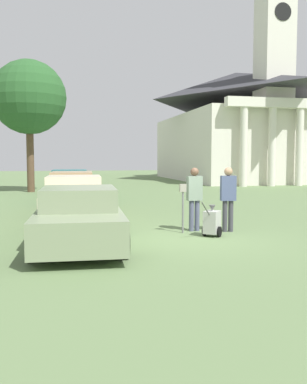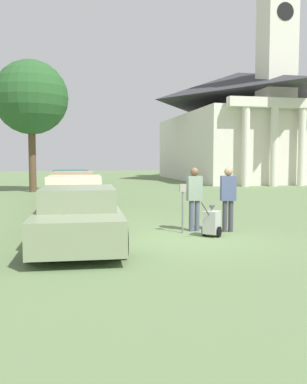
{
  "view_description": "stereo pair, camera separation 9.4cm",
  "coord_description": "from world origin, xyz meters",
  "px_view_note": "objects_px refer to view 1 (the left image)",
  "views": [
    {
      "loc": [
        -3.13,
        -10.55,
        2.09
      ],
      "look_at": [
        -0.52,
        1.56,
        1.1
      ],
      "focal_mm": 40.0,
      "sensor_mm": 36.0,
      "label": 1
    },
    {
      "loc": [
        -3.04,
        -10.57,
        2.09
      ],
      "look_at": [
        -0.52,
        1.56,
        1.1
      ],
      "focal_mm": 40.0,
      "sensor_mm": 36.0,
      "label": 2
    }
  ],
  "objects_px": {
    "parking_meter": "(183,199)",
    "equipment_cart": "(212,222)",
    "parked_car_sage": "(79,218)",
    "person_worker": "(194,195)",
    "parked_car_cream": "(74,200)",
    "person_supervisor": "(228,195)",
    "parked_car_white": "(69,183)",
    "church": "(237,122)",
    "parked_car_tan": "(72,193)",
    "parked_car_teal": "(70,187)"
  },
  "relations": [
    {
      "from": "parked_car_sage",
      "to": "parking_meter",
      "type": "bearing_deg",
      "value": 23.65
    },
    {
      "from": "parked_car_white",
      "to": "person_supervisor",
      "type": "distance_m",
      "value": 13.59
    },
    {
      "from": "parked_car_tan",
      "to": "person_worker",
      "type": "xyz_separation_m",
      "value": [
        3.3,
        -5.44,
        0.32
      ]
    },
    {
      "from": "parked_car_teal",
      "to": "parked_car_white",
      "type": "height_order",
      "value": "parked_car_teal"
    },
    {
      "from": "parking_meter",
      "to": "equipment_cart",
      "type": "bearing_deg",
      "value": -48.13
    },
    {
      "from": "parked_car_teal",
      "to": "parked_car_tan",
      "type": "bearing_deg",
      "value": -87.14
    },
    {
      "from": "parked_car_teal",
      "to": "person_supervisor",
      "type": "xyz_separation_m",
      "value": [
        4.2,
        -9.72,
        0.35
      ]
    },
    {
      "from": "parking_meter",
      "to": "parked_car_cream",
      "type": "bearing_deg",
      "value": 136.58
    },
    {
      "from": "parking_meter",
      "to": "person_worker",
      "type": "relative_size",
      "value": 0.75
    },
    {
      "from": "person_worker",
      "to": "parked_car_sage",
      "type": "bearing_deg",
      "value": 20.4
    },
    {
      "from": "parked_car_cream",
      "to": "parked_car_teal",
      "type": "bearing_deg",
      "value": 92.86
    },
    {
      "from": "parked_car_white",
      "to": "church",
      "type": "relative_size",
      "value": 0.21
    },
    {
      "from": "parked_car_cream",
      "to": "person_supervisor",
      "type": "bearing_deg",
      "value": -30.89
    },
    {
      "from": "person_worker",
      "to": "parking_meter",
      "type": "bearing_deg",
      "value": 27.93
    },
    {
      "from": "parked_car_sage",
      "to": "parked_car_teal",
      "type": "relative_size",
      "value": 1.06
    },
    {
      "from": "parked_car_sage",
      "to": "parked_car_white",
      "type": "distance_m",
      "value": 13.95
    },
    {
      "from": "parked_car_cream",
      "to": "church",
      "type": "bearing_deg",
      "value": 59.34
    },
    {
      "from": "parked_car_sage",
      "to": "equipment_cart",
      "type": "height_order",
      "value": "parked_car_sage"
    },
    {
      "from": "parked_car_white",
      "to": "church",
      "type": "height_order",
      "value": "church"
    },
    {
      "from": "parked_car_tan",
      "to": "person_worker",
      "type": "bearing_deg",
      "value": -55.94
    },
    {
      "from": "parked_car_cream",
      "to": "person_supervisor",
      "type": "height_order",
      "value": "person_supervisor"
    },
    {
      "from": "parked_car_teal",
      "to": "person_worker",
      "type": "distance_m",
      "value": 9.99
    },
    {
      "from": "parked_car_cream",
      "to": "parked_car_tan",
      "type": "bearing_deg",
      "value": 92.86
    },
    {
      "from": "parked_car_sage",
      "to": "person_supervisor",
      "type": "relative_size",
      "value": 2.75
    },
    {
      "from": "parked_car_sage",
      "to": "person_worker",
      "type": "height_order",
      "value": "person_worker"
    },
    {
      "from": "parked_car_white",
      "to": "parked_car_tan",
      "type": "bearing_deg",
      "value": -87.15
    },
    {
      "from": "church",
      "to": "parked_car_cream",
      "type": "bearing_deg",
      "value": -123.51
    },
    {
      "from": "parked_car_sage",
      "to": "equipment_cart",
      "type": "distance_m",
      "value": 3.54
    },
    {
      "from": "parked_car_sage",
      "to": "person_worker",
      "type": "bearing_deg",
      "value": 24.79
    },
    {
      "from": "church",
      "to": "equipment_cart",
      "type": "bearing_deg",
      "value": -114.32
    },
    {
      "from": "parked_car_cream",
      "to": "parked_car_white",
      "type": "bearing_deg",
      "value": 92.85
    },
    {
      "from": "church",
      "to": "parking_meter",
      "type": "bearing_deg",
      "value": -115.93
    },
    {
      "from": "parking_meter",
      "to": "church",
      "type": "xyz_separation_m",
      "value": [
        13.0,
        26.73,
        4.47
      ]
    },
    {
      "from": "parked_car_cream",
      "to": "equipment_cart",
      "type": "xyz_separation_m",
      "value": [
        3.5,
        -3.42,
        -0.32
      ]
    },
    {
      "from": "parked_car_tan",
      "to": "parking_meter",
      "type": "distance_m",
      "value": 6.37
    },
    {
      "from": "parked_car_white",
      "to": "equipment_cart",
      "type": "bearing_deg",
      "value": -72.64
    },
    {
      "from": "parked_car_cream",
      "to": "parked_car_tan",
      "type": "distance_m",
      "value": 2.94
    },
    {
      "from": "parked_car_teal",
      "to": "church",
      "type": "relative_size",
      "value": 0.2
    },
    {
      "from": "parked_car_tan",
      "to": "parking_meter",
      "type": "height_order",
      "value": "parked_car_tan"
    },
    {
      "from": "parked_car_white",
      "to": "parking_meter",
      "type": "height_order",
      "value": "parked_car_white"
    },
    {
      "from": "parking_meter",
      "to": "equipment_cart",
      "type": "height_order",
      "value": "parking_meter"
    },
    {
      "from": "parked_car_tan",
      "to": "person_supervisor",
      "type": "xyz_separation_m",
      "value": [
        4.2,
        -5.74,
        0.33
      ]
    },
    {
      "from": "parked_car_teal",
      "to": "parking_meter",
      "type": "bearing_deg",
      "value": -70.48
    },
    {
      "from": "equipment_cart",
      "to": "parked_car_teal",
      "type": "bearing_deg",
      "value": 148.61
    },
    {
      "from": "equipment_cart",
      "to": "church",
      "type": "bearing_deg",
      "value": 105.58
    },
    {
      "from": "parked_car_white",
      "to": "parking_meter",
      "type": "bearing_deg",
      "value": -74.47
    },
    {
      "from": "equipment_cart",
      "to": "person_supervisor",
      "type": "bearing_deg",
      "value": 81.22
    },
    {
      "from": "parked_car_sage",
      "to": "person_supervisor",
      "type": "height_order",
      "value": "person_supervisor"
    },
    {
      "from": "parked_car_tan",
      "to": "parked_car_teal",
      "type": "distance_m",
      "value": 3.98
    },
    {
      "from": "parked_car_sage",
      "to": "person_supervisor",
      "type": "xyz_separation_m",
      "value": [
        4.2,
        1.03,
        0.39
      ]
    }
  ]
}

